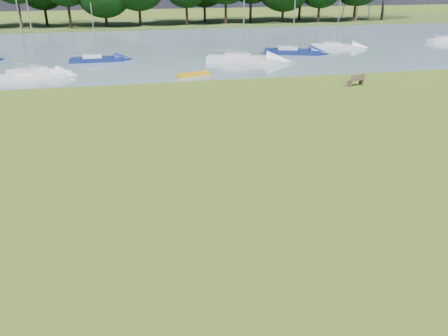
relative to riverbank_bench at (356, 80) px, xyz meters
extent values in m
plane|color=#5E6F25|center=(-14.64, -17.19, -0.52)|extent=(220.00, 220.00, 0.00)
cube|color=slate|center=(-14.64, 24.81, -0.52)|extent=(220.00, 40.00, 0.10)
cube|color=#4C6626|center=(-14.64, 54.81, -0.52)|extent=(220.00, 20.00, 0.40)
cube|color=brown|center=(-0.71, -0.16, -0.26)|extent=(0.25, 0.50, 0.51)
cube|color=brown|center=(0.66, 0.30, -0.26)|extent=(0.25, 0.50, 0.51)
cube|color=brown|center=(-0.02, 0.07, -0.01)|extent=(1.74, 1.01, 0.06)
cube|color=brown|center=(0.05, -0.14, 0.26)|extent=(1.60, 0.59, 0.50)
cube|color=#DE9E0A|center=(-13.90, 6.81, -0.30)|extent=(3.46, 1.86, 0.34)
cylinder|color=black|center=(-37.64, 50.81, 1.69)|extent=(0.53, 0.53, 4.01)
cylinder|color=black|center=(-30.64, 50.81, 1.84)|extent=(0.53, 0.53, 4.31)
cylinder|color=black|center=(-23.64, 50.81, 1.39)|extent=(0.53, 0.53, 3.41)
cylinder|color=black|center=(-16.64, 50.81, 1.54)|extent=(0.53, 0.53, 3.71)
cylinder|color=black|center=(-9.64, 50.81, 1.69)|extent=(0.53, 0.53, 4.01)
cylinder|color=black|center=(-2.64, 50.81, 1.84)|extent=(0.53, 0.53, 4.31)
cylinder|color=black|center=(4.36, 50.81, 1.39)|extent=(0.53, 0.53, 3.41)
cylinder|color=black|center=(11.36, 50.81, 1.54)|extent=(0.53, 0.53, 3.71)
cylinder|color=black|center=(18.36, 50.81, 1.69)|extent=(0.53, 0.53, 4.01)
cylinder|color=black|center=(25.36, 50.81, 1.84)|extent=(0.53, 0.53, 4.31)
cylinder|color=black|center=(32.36, 50.81, 1.39)|extent=(0.53, 0.53, 3.41)
cube|color=navy|center=(-0.03, 16.75, -0.07)|extent=(7.09, 4.10, 0.79)
cube|color=silver|center=(-0.55, 16.94, 0.41)|extent=(2.76, 2.22, 0.51)
cylinder|color=#A5A8AD|center=(-0.03, 16.75, 4.01)|extent=(0.14, 0.14, 7.83)
cube|color=silver|center=(-29.46, 8.81, -0.13)|extent=(5.82, 2.45, 0.67)
cube|color=silver|center=(-29.91, 8.74, 0.28)|extent=(2.14, 1.54, 0.43)
cylinder|color=#A5A8AD|center=(-29.46, 8.81, 4.15)|extent=(0.12, 0.12, 8.27)
cube|color=silver|center=(7.36, 20.02, -0.16)|extent=(6.65, 4.05, 0.62)
cube|color=silver|center=(6.88, 20.21, 0.21)|extent=(2.62, 2.15, 0.40)
cylinder|color=#A5A8AD|center=(7.36, 20.02, 4.11)|extent=(0.11, 0.11, 8.27)
cube|color=silver|center=(-28.88, 10.35, -0.14)|extent=(6.46, 4.14, 0.66)
cube|color=silver|center=(-29.34, 10.56, 0.27)|extent=(2.57, 2.15, 0.43)
cylinder|color=#A5A8AD|center=(-28.88, 10.35, 4.23)|extent=(0.11, 0.11, 8.44)
cube|color=silver|center=(-7.33, 12.90, -0.07)|extent=(8.55, 5.00, 0.79)
cube|color=silver|center=(-7.95, 13.13, 0.41)|extent=(3.34, 2.70, 0.51)
cylinder|color=#A5A8AD|center=(-7.33, 12.90, 4.35)|extent=(0.14, 0.14, 8.50)
cube|color=navy|center=(-23.62, 16.65, -0.15)|extent=(6.07, 1.93, 0.65)
cube|color=silver|center=(-24.10, 16.63, 0.25)|extent=(2.16, 1.41, 0.42)
cylinder|color=#A5A8AD|center=(-23.62, 16.65, 2.94)|extent=(0.11, 0.11, 5.90)
cube|color=silver|center=(25.53, 21.75, -0.12)|extent=(6.05, 2.51, 0.69)
cube|color=silver|center=(25.06, 21.68, 0.30)|extent=(2.23, 1.59, 0.44)
camera|label=1|loc=(-19.82, -35.90, 8.99)|focal=35.00mm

